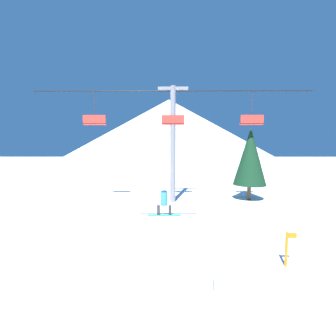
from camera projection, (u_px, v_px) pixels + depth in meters
The scene contains 8 objects.
ground_plane at pixel (165, 255), 9.28m from camera, with size 220.00×220.00×0.00m, color white.
mountain_ridge at pixel (169, 131), 79.14m from camera, with size 75.13×75.13×21.42m.
snow_ramp at pixel (167, 247), 8.33m from camera, with size 2.65×3.91×1.47m.
snowboarder at pixel (164, 201), 9.77m from camera, with size 1.44×0.29×1.33m.
chairlift at pixel (173, 134), 18.09m from camera, with size 22.16×0.44×9.35m.
pine_tree_near at pixel (250, 156), 18.95m from camera, with size 2.72×2.72×6.17m.
pine_tree_far at pixel (246, 163), 27.88m from camera, with size 2.26×2.26×4.12m.
trail_marker at pixel (287, 248), 8.33m from camera, with size 0.41×0.10×1.31m.
Camera 1 is at (0.16, -8.93, 4.40)m, focal length 24.00 mm.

